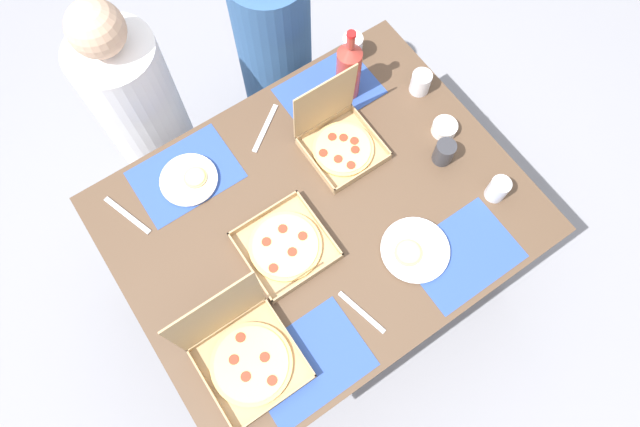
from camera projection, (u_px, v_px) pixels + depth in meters
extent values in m
plane|color=gray|center=(320.00, 270.00, 2.54)|extent=(6.00, 6.00, 0.00)
cylinder|color=#3F3328|center=(514.00, 257.00, 2.20)|extent=(0.07, 0.07, 0.70)
cylinder|color=#3F3328|center=(129.00, 238.00, 2.23)|extent=(0.07, 0.07, 0.70)
cylinder|color=#3F3328|center=(374.00, 92.00, 2.49)|extent=(0.07, 0.07, 0.70)
cube|color=brown|center=(320.00, 215.00, 1.87)|extent=(1.38, 1.08, 0.03)
cube|color=#2D4C9E|center=(309.00, 363.00, 1.67)|extent=(0.36, 0.26, 0.00)
cube|color=#2D4C9E|center=(463.00, 255.00, 1.80)|extent=(0.36, 0.26, 0.00)
cube|color=#2D4C9E|center=(186.00, 175.00, 1.91)|extent=(0.36, 0.26, 0.00)
cube|color=#2D4C9E|center=(329.00, 91.00, 2.04)|extent=(0.36, 0.26, 0.00)
cube|color=tan|center=(252.00, 364.00, 1.67)|extent=(0.29, 0.29, 0.01)
cube|color=tan|center=(211.00, 391.00, 1.62)|extent=(0.01, 0.29, 0.03)
cube|color=tan|center=(290.00, 337.00, 1.68)|extent=(0.01, 0.29, 0.03)
cube|color=tan|center=(276.00, 404.00, 1.61)|extent=(0.29, 0.01, 0.03)
cube|color=tan|center=(227.00, 325.00, 1.70)|extent=(0.29, 0.01, 0.03)
cylinder|color=#E0B76B|center=(252.00, 364.00, 1.66)|extent=(0.26, 0.26, 0.01)
cylinder|color=#EFD67F|center=(251.00, 363.00, 1.65)|extent=(0.23, 0.23, 0.00)
cylinder|color=red|center=(265.00, 357.00, 1.66)|extent=(0.03, 0.03, 0.00)
cylinder|color=red|center=(240.00, 337.00, 1.68)|extent=(0.03, 0.03, 0.00)
cylinder|color=red|center=(234.00, 360.00, 1.66)|extent=(0.03, 0.03, 0.00)
cylinder|color=red|center=(246.00, 377.00, 1.64)|extent=(0.03, 0.03, 0.00)
cylinder|color=red|center=(272.00, 380.00, 1.63)|extent=(0.03, 0.03, 0.00)
cube|color=tan|center=(217.00, 313.00, 1.55)|extent=(0.29, 0.01, 0.29)
cube|color=tan|center=(343.00, 150.00, 1.94)|extent=(0.25, 0.25, 0.01)
cube|color=tan|center=(315.00, 165.00, 1.90)|extent=(0.01, 0.25, 0.03)
cube|color=tan|center=(371.00, 131.00, 1.95)|extent=(0.01, 0.25, 0.03)
cube|color=tan|center=(363.00, 173.00, 1.89)|extent=(0.25, 0.01, 0.03)
cube|color=tan|center=(324.00, 123.00, 1.96)|extent=(0.25, 0.01, 0.03)
cylinder|color=#E0B76B|center=(343.00, 149.00, 1.94)|extent=(0.22, 0.22, 0.01)
cylinder|color=#EFD67F|center=(343.00, 148.00, 1.93)|extent=(0.20, 0.20, 0.00)
cylinder|color=red|center=(354.00, 141.00, 1.94)|extent=(0.03, 0.03, 0.00)
cylinder|color=red|center=(344.00, 138.00, 1.94)|extent=(0.03, 0.03, 0.00)
cylinder|color=red|center=(332.00, 137.00, 1.94)|extent=(0.03, 0.03, 0.00)
cylinder|color=red|center=(323.00, 153.00, 1.92)|extent=(0.03, 0.03, 0.00)
cylinder|color=red|center=(338.00, 159.00, 1.91)|extent=(0.03, 0.03, 0.00)
cylinder|color=red|center=(351.00, 165.00, 1.90)|extent=(0.03, 0.03, 0.00)
cylinder|color=red|center=(355.00, 150.00, 1.92)|extent=(0.03, 0.03, 0.00)
cube|color=tan|center=(325.00, 102.00, 1.83)|extent=(0.25, 0.02, 0.25)
cube|color=tan|center=(286.00, 247.00, 1.81)|extent=(0.28, 0.28, 0.01)
cube|color=tan|center=(250.00, 268.00, 1.76)|extent=(0.01, 0.28, 0.03)
cube|color=tan|center=(319.00, 223.00, 1.82)|extent=(0.01, 0.28, 0.03)
cube|color=tan|center=(308.00, 278.00, 1.75)|extent=(0.28, 0.01, 0.03)
cube|color=tan|center=(263.00, 214.00, 1.83)|extent=(0.28, 0.01, 0.03)
cylinder|color=#E0B76B|center=(285.00, 246.00, 1.80)|extent=(0.25, 0.25, 0.01)
cylinder|color=#EFD67F|center=(285.00, 245.00, 1.79)|extent=(0.22, 0.22, 0.00)
cylinder|color=red|center=(303.00, 236.00, 1.80)|extent=(0.03, 0.03, 0.00)
cylinder|color=red|center=(283.00, 229.00, 1.81)|extent=(0.03, 0.03, 0.00)
cylinder|color=red|center=(266.00, 242.00, 1.80)|extent=(0.03, 0.03, 0.00)
cylinder|color=red|center=(273.00, 268.00, 1.76)|extent=(0.03, 0.03, 0.00)
cylinder|color=red|center=(292.00, 252.00, 1.78)|extent=(0.03, 0.03, 0.00)
cylinder|color=white|center=(189.00, 181.00, 1.90)|extent=(0.20, 0.20, 0.01)
cylinder|color=white|center=(189.00, 180.00, 1.89)|extent=(0.20, 0.20, 0.01)
cylinder|color=#E0B76B|center=(195.00, 178.00, 1.89)|extent=(0.08, 0.08, 0.01)
cylinder|color=#EFD67F|center=(195.00, 177.00, 1.88)|extent=(0.07, 0.07, 0.00)
cylinder|color=white|center=(415.00, 250.00, 1.80)|extent=(0.22, 0.22, 0.01)
cylinder|color=white|center=(415.00, 250.00, 1.80)|extent=(0.23, 0.23, 0.01)
cylinder|color=#E0B76B|center=(408.00, 253.00, 1.78)|extent=(0.09, 0.09, 0.01)
cylinder|color=#EFD67F|center=(409.00, 252.00, 1.78)|extent=(0.08, 0.08, 0.00)
cylinder|color=#B2382D|center=(348.00, 73.00, 1.94)|extent=(0.09, 0.09, 0.22)
cone|color=#B2382D|center=(350.00, 50.00, 1.82)|extent=(0.09, 0.09, 0.04)
cylinder|color=#B2382D|center=(351.00, 41.00, 1.78)|extent=(0.03, 0.03, 0.06)
cylinder|color=red|center=(351.00, 34.00, 1.74)|extent=(0.03, 0.03, 0.01)
cylinder|color=silver|center=(352.00, 48.00, 2.05)|extent=(0.08, 0.08, 0.11)
cylinder|color=silver|center=(498.00, 189.00, 1.84)|extent=(0.07, 0.07, 0.09)
cylinder|color=silver|center=(421.00, 82.00, 2.00)|extent=(0.07, 0.07, 0.09)
cylinder|color=#333338|center=(444.00, 152.00, 1.89)|extent=(0.07, 0.07, 0.09)
cylinder|color=white|center=(444.00, 128.00, 1.96)|extent=(0.09, 0.09, 0.04)
cube|color=#B7B7BC|center=(362.00, 312.00, 1.73)|extent=(0.06, 0.19, 0.00)
cube|color=#B7B7BC|center=(265.00, 128.00, 1.98)|extent=(0.18, 0.14, 0.00)
cube|color=#B7B7BC|center=(127.00, 215.00, 1.85)|extent=(0.08, 0.20, 0.00)
cylinder|color=white|center=(151.00, 126.00, 2.25)|extent=(0.32, 0.32, 0.99)
sphere|color=#D1A889|center=(96.00, 29.00, 1.70)|extent=(0.19, 0.19, 0.19)
cylinder|color=#33598C|center=(276.00, 59.00, 2.40)|extent=(0.32, 0.32, 0.96)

